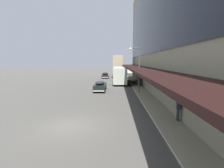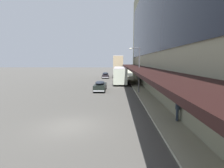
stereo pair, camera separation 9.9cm
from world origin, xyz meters
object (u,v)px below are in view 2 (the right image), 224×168
(sedan_second_mid, at_px, (105,75))
(transit_bus_kerbside_rear, at_px, (118,66))
(transit_bus_kerbside_front, at_px, (120,74))
(sedan_oncoming_front, at_px, (118,73))
(sedan_lead_near, at_px, (100,86))
(pedestrian_at_kerb, at_px, (178,107))
(street_lamp, at_px, (138,66))

(sedan_second_mid, bearing_deg, transit_bus_kerbside_rear, 40.88)
(transit_bus_kerbside_front, xyz_separation_m, sedan_oncoming_front, (-0.20, 22.88, -1.13))
(transit_bus_kerbside_front, xyz_separation_m, sedan_lead_near, (-3.29, -9.61, -1.11))
(sedan_lead_near, height_order, pedestrian_at_kerb, pedestrian_at_kerb)
(transit_bus_kerbside_front, xyz_separation_m, pedestrian_at_kerb, (3.72, -23.53, -0.70))
(transit_bus_kerbside_front, xyz_separation_m, street_lamp, (2.19, -11.60, 1.95))
(transit_bus_kerbside_front, height_order, sedan_lead_near, transit_bus_kerbside_front)
(sedan_second_mid, height_order, sedan_lead_near, sedan_second_mid)
(transit_bus_kerbside_rear, xyz_separation_m, sedan_lead_near, (-2.99, -23.80, -2.48))
(transit_bus_kerbside_front, relative_size, street_lamp, 1.75)
(sedan_oncoming_front, bearing_deg, sedan_lead_near, -95.43)
(transit_bus_kerbside_front, distance_m, pedestrian_at_kerb, 23.83)
(sedan_oncoming_front, bearing_deg, transit_bus_kerbside_front, -89.50)
(sedan_second_mid, bearing_deg, transit_bus_kerbside_front, -71.15)
(sedan_oncoming_front, distance_m, pedestrian_at_kerb, 46.57)
(transit_bus_kerbside_front, relative_size, sedan_oncoming_front, 2.29)
(sedan_lead_near, height_order, sedan_oncoming_front, sedan_lead_near)
(sedan_second_mid, xyz_separation_m, sedan_oncoming_front, (3.61, 11.73, -0.03))
(transit_bus_kerbside_front, height_order, sedan_second_mid, transit_bus_kerbside_front)
(sedan_lead_near, bearing_deg, sedan_oncoming_front, 84.57)
(sedan_second_mid, height_order, pedestrian_at_kerb, pedestrian_at_kerb)
(transit_bus_kerbside_rear, bearing_deg, sedan_lead_near, -97.15)
(sedan_oncoming_front, height_order, street_lamp, street_lamp)
(transit_bus_kerbside_front, bearing_deg, sedan_lead_near, -108.87)
(transit_bus_kerbside_rear, xyz_separation_m, sedan_second_mid, (-3.51, -3.04, -2.48))
(transit_bus_kerbside_front, bearing_deg, pedestrian_at_kerb, -81.01)
(pedestrian_at_kerb, bearing_deg, sedan_oncoming_front, 94.83)
(transit_bus_kerbside_rear, distance_m, sedan_second_mid, 5.26)
(transit_bus_kerbside_front, relative_size, sedan_second_mid, 2.34)
(sedan_lead_near, xyz_separation_m, sedan_oncoming_front, (3.09, 32.49, -0.03))
(sedan_lead_near, bearing_deg, sedan_second_mid, 91.44)
(sedan_second_mid, xyz_separation_m, sedan_lead_near, (0.52, -20.76, -0.00))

